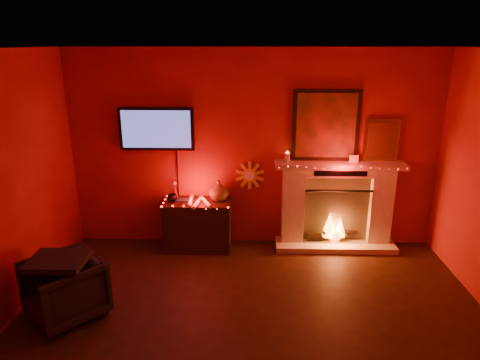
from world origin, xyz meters
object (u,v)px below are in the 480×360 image
at_px(tv, 157,129).
at_px(fireplace, 336,197).
at_px(armchair, 64,289).
at_px(sunburst_clock, 250,175).
at_px(console_table, 199,222).

bearing_deg(tv, fireplace, -1.50).
distance_m(tv, armchair, 2.33).
height_order(sunburst_clock, armchair, sunburst_clock).
distance_m(fireplace, armchair, 3.57).
bearing_deg(tv, console_table, -19.11).
bearing_deg(sunburst_clock, armchair, -136.04).
xyz_separation_m(fireplace, tv, (-2.44, 0.06, 0.92)).
relative_size(sunburst_clock, armchair, 0.56).
xyz_separation_m(tv, console_table, (0.55, -0.19, -1.26)).
height_order(fireplace, armchair, fireplace).
bearing_deg(console_table, sunburst_clock, 17.24).
bearing_deg(console_table, armchair, -126.62).
bearing_deg(sunburst_clock, console_table, -162.76).
xyz_separation_m(sunburst_clock, armchair, (-1.90, -1.83, -0.68)).
xyz_separation_m(tv, armchair, (-0.65, -1.81, -1.32)).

